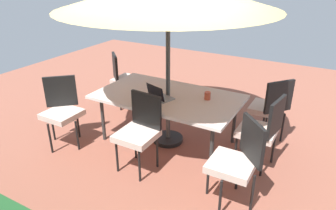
{
  "coord_description": "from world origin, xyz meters",
  "views": [
    {
      "loc": [
        -1.99,
        3.53,
        2.42
      ],
      "look_at": [
        0.0,
        0.0,
        0.58
      ],
      "focal_mm": 33.54,
      "sensor_mm": 36.0,
      "label": 1
    }
  ],
  "objects_px": {
    "chair_southeast": "(124,77)",
    "chair_north": "(139,129)",
    "chair_west": "(262,128)",
    "laptop": "(159,96)",
    "cup": "(207,96)",
    "chair_southwest": "(270,106)",
    "chair_northwest": "(237,159)",
    "chair_northeast": "(62,108)",
    "dining_table": "(168,98)"
  },
  "relations": [
    {
      "from": "chair_southeast",
      "to": "chair_north",
      "type": "bearing_deg",
      "value": 176.54
    },
    {
      "from": "chair_west",
      "to": "laptop",
      "type": "distance_m",
      "value": 1.4
    },
    {
      "from": "cup",
      "to": "chair_southwest",
      "type": "bearing_deg",
      "value": -140.28
    },
    {
      "from": "chair_west",
      "to": "chair_northwest",
      "type": "bearing_deg",
      "value": 4.34
    },
    {
      "from": "chair_northwest",
      "to": "chair_west",
      "type": "xyz_separation_m",
      "value": [
        -0.06,
        -0.8,
        0.0
      ]
    },
    {
      "from": "chair_northwest",
      "to": "cup",
      "type": "bearing_deg",
      "value": 175.73
    },
    {
      "from": "chair_northeast",
      "to": "laptop",
      "type": "height_order",
      "value": "chair_northeast"
    },
    {
      "from": "chair_north",
      "to": "laptop",
      "type": "distance_m",
      "value": 0.62
    },
    {
      "from": "chair_southeast",
      "to": "chair_northeast",
      "type": "height_order",
      "value": "same"
    },
    {
      "from": "laptop",
      "to": "chair_west",
      "type": "bearing_deg",
      "value": -153.91
    },
    {
      "from": "chair_southwest",
      "to": "laptop",
      "type": "distance_m",
      "value": 1.61
    },
    {
      "from": "chair_north",
      "to": "chair_southwest",
      "type": "xyz_separation_m",
      "value": [
        -1.25,
        -1.49,
        0.0
      ]
    },
    {
      "from": "chair_southeast",
      "to": "cup",
      "type": "xyz_separation_m",
      "value": [
        -1.84,
        0.58,
        0.23
      ]
    },
    {
      "from": "chair_southwest",
      "to": "chair_northeast",
      "type": "xyz_separation_m",
      "value": [
        2.55,
        1.53,
        0.0
      ]
    },
    {
      "from": "chair_northwest",
      "to": "dining_table",
      "type": "bearing_deg",
      "value": -164.39
    },
    {
      "from": "chair_southwest",
      "to": "chair_west",
      "type": "xyz_separation_m",
      "value": [
        -0.07,
        0.73,
        0.0
      ]
    },
    {
      "from": "chair_southwest",
      "to": "cup",
      "type": "xyz_separation_m",
      "value": [
        0.73,
        0.61,
        0.23
      ]
    },
    {
      "from": "chair_northeast",
      "to": "chair_southeast",
      "type": "bearing_deg",
      "value": 48.68
    },
    {
      "from": "laptop",
      "to": "cup",
      "type": "xyz_separation_m",
      "value": [
        -0.58,
        -0.31,
        0.01
      ]
    },
    {
      "from": "dining_table",
      "to": "chair_northwest",
      "type": "xyz_separation_m",
      "value": [
        -1.27,
        0.77,
        -0.13
      ]
    },
    {
      "from": "chair_northeast",
      "to": "chair_west",
      "type": "bearing_deg",
      "value": -25.4
    },
    {
      "from": "dining_table",
      "to": "chair_northwest",
      "type": "bearing_deg",
      "value": 148.63
    },
    {
      "from": "chair_northwest",
      "to": "chair_west",
      "type": "height_order",
      "value": "same"
    },
    {
      "from": "dining_table",
      "to": "chair_northeast",
      "type": "relative_size",
      "value": 2.05
    },
    {
      "from": "chair_southwest",
      "to": "laptop",
      "type": "relative_size",
      "value": 2.57
    },
    {
      "from": "laptop",
      "to": "cup",
      "type": "distance_m",
      "value": 0.65
    },
    {
      "from": "chair_southeast",
      "to": "chair_west",
      "type": "distance_m",
      "value": 2.73
    },
    {
      "from": "chair_north",
      "to": "chair_southwest",
      "type": "relative_size",
      "value": 1.0
    },
    {
      "from": "dining_table",
      "to": "chair_southeast",
      "type": "xyz_separation_m",
      "value": [
        1.31,
        -0.73,
        -0.13
      ]
    },
    {
      "from": "chair_northwest",
      "to": "chair_north",
      "type": "xyz_separation_m",
      "value": [
        1.26,
        -0.03,
        0.0
      ]
    },
    {
      "from": "chair_north",
      "to": "chair_southeast",
      "type": "relative_size",
      "value": 1.0
    },
    {
      "from": "dining_table",
      "to": "chair_west",
      "type": "relative_size",
      "value": 2.05
    },
    {
      "from": "chair_northeast",
      "to": "laptop",
      "type": "distance_m",
      "value": 1.4
    },
    {
      "from": "chair_north",
      "to": "chair_west",
      "type": "xyz_separation_m",
      "value": [
        -1.32,
        -0.77,
        0.0
      ]
    },
    {
      "from": "dining_table",
      "to": "chair_southeast",
      "type": "bearing_deg",
      "value": -29.03
    },
    {
      "from": "chair_north",
      "to": "laptop",
      "type": "bearing_deg",
      "value": 100.43
    },
    {
      "from": "chair_west",
      "to": "chair_northeast",
      "type": "xyz_separation_m",
      "value": [
        2.61,
        0.8,
        0.0
      ]
    },
    {
      "from": "cup",
      "to": "chair_north",
      "type": "bearing_deg",
      "value": 59.62
    },
    {
      "from": "chair_southwest",
      "to": "chair_northeast",
      "type": "bearing_deg",
      "value": -20.09
    },
    {
      "from": "dining_table",
      "to": "chair_west",
      "type": "height_order",
      "value": "chair_west"
    },
    {
      "from": "dining_table",
      "to": "chair_southwest",
      "type": "distance_m",
      "value": 1.47
    },
    {
      "from": "chair_southeast",
      "to": "cup",
      "type": "distance_m",
      "value": 1.95
    },
    {
      "from": "chair_north",
      "to": "cup",
      "type": "height_order",
      "value": "chair_north"
    },
    {
      "from": "chair_northwest",
      "to": "chair_west",
      "type": "bearing_deg",
      "value": 132.77
    },
    {
      "from": "dining_table",
      "to": "chair_southwest",
      "type": "bearing_deg",
      "value": -149.22
    },
    {
      "from": "dining_table",
      "to": "chair_southeast",
      "type": "height_order",
      "value": "chair_southeast"
    },
    {
      "from": "chair_northwest",
      "to": "cup",
      "type": "distance_m",
      "value": 1.2
    },
    {
      "from": "dining_table",
      "to": "chair_northwest",
      "type": "distance_m",
      "value": 1.49
    },
    {
      "from": "chair_southeast",
      "to": "chair_west",
      "type": "xyz_separation_m",
      "value": [
        -2.64,
        0.7,
        0.0
      ]
    },
    {
      "from": "laptop",
      "to": "cup",
      "type": "relative_size",
      "value": 3.65
    }
  ]
}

